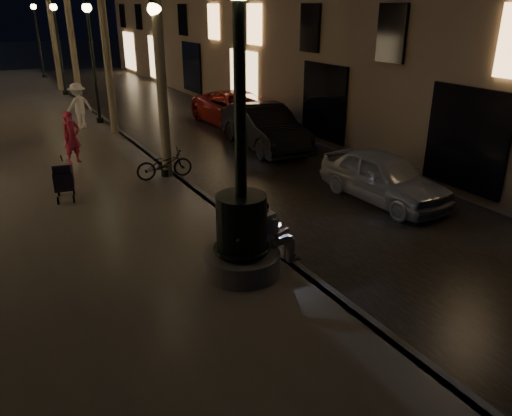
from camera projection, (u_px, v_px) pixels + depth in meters
ground at (114, 131)px, 20.18m from camera, size 120.00×120.00×0.00m
cobble_lane at (184, 123)px, 21.54m from camera, size 6.00×45.00×0.02m
promenade at (5, 141)px, 18.33m from camera, size 8.00×45.00×0.20m
curb_strip at (114, 129)px, 20.14m from camera, size 0.25×45.00×0.20m
fountain_lamppost at (241, 221)px, 8.77m from camera, size 1.40×1.40×5.21m
seated_man_laptop at (271, 231)px, 9.17m from camera, size 0.93×0.31×1.30m
lamp_curb_a at (158, 67)px, 13.17m from camera, size 0.36×0.36×4.81m
lamp_curb_b at (91, 46)px, 19.63m from camera, size 0.36×0.36×4.81m
lamp_curb_c at (57, 36)px, 26.09m from camera, size 0.36×0.36×4.81m
lamp_curb_d at (37, 30)px, 32.55m from camera, size 0.36×0.36×4.81m
stroller at (64, 179)px, 12.34m from camera, size 0.59×1.10×1.10m
car_front at (384, 177)px, 12.82m from camera, size 1.66×3.81×1.28m
car_second at (264, 127)px, 17.51m from camera, size 2.02×4.74×1.52m
car_third at (238, 109)px, 20.75m from camera, size 2.45×5.17×1.42m
pedestrian_red at (72, 138)px, 15.18m from camera, size 0.68×0.57×1.60m
pedestrian_white at (79, 106)px, 19.49m from camera, size 1.30×1.01×1.77m
bicycle at (164, 164)px, 13.96m from camera, size 1.62×0.70×0.83m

